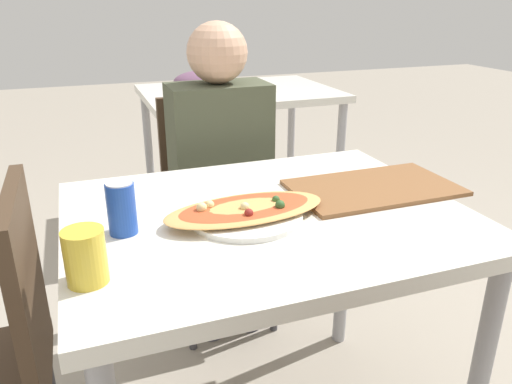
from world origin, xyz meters
The scene contains 8 objects.
dining_table centered at (0.00, 0.00, 0.68)m, with size 1.01×0.80×0.77m.
chair_far_seated centered at (0.06, 0.73, 0.52)m, with size 0.40×0.40×0.92m.
person_seated centered at (0.06, 0.62, 0.72)m, with size 0.36×0.24×1.21m.
pizza_main centered at (-0.07, -0.02, 0.79)m, with size 0.42×0.29×0.05m.
soda_can centered at (-0.36, 0.00, 0.83)m, with size 0.07×0.07×0.12m.
drink_glass centered at (-0.45, -0.20, 0.83)m, with size 0.08×0.08×0.11m.
serving_tray centered at (0.34, 0.04, 0.78)m, with size 0.47×0.27×0.01m.
background_table centered at (0.44, 1.69, 0.71)m, with size 1.10×0.80×0.89m.
Camera 1 is at (-0.43, -1.09, 1.29)m, focal length 35.00 mm.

